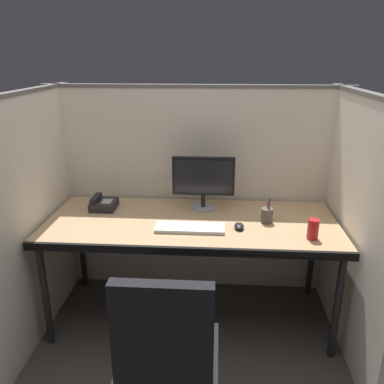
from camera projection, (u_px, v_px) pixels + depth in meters
The scene contains 12 objects.
ground_plane at pixel (188, 344), 2.54m from camera, with size 8.00×8.00×0.00m, color #423D38.
cubicle_partition_rear at pixel (196, 191), 2.98m from camera, with size 2.21×0.06×1.57m.
cubicle_partition_left at pixel (37, 215), 2.53m from camera, with size 0.06×1.41×1.57m.
cubicle_partition_right at pixel (352, 224), 2.40m from camera, with size 0.06×1.41×1.57m.
desk at pixel (191, 228), 2.58m from camera, with size 1.90×0.80×0.74m.
office_chair at pixel (169, 384), 1.77m from camera, with size 0.52×0.52×0.97m.
monitor_center at pixel (203, 179), 2.71m from camera, with size 0.43×0.17×0.37m.
keyboard_main at pixel (190, 228), 2.44m from camera, with size 0.43×0.15×0.02m, color silver.
computer_mouse at pixel (239, 226), 2.45m from camera, with size 0.06×0.10×0.04m.
soda_can at pixel (313, 229), 2.31m from camera, with size 0.07×0.07×0.12m, color red.
desk_phone at pixel (103, 204), 2.77m from camera, with size 0.17×0.19×0.09m.
pen_cup at pixel (267, 215), 2.53m from camera, with size 0.08×0.08×0.16m.
Camera 1 is at (0.17, -2.07, 1.77)m, focal length 36.79 mm.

